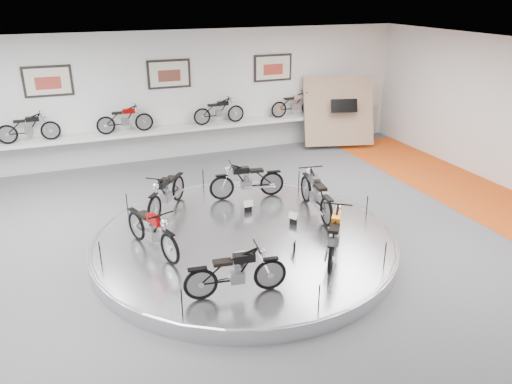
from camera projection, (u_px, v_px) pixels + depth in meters
name	position (u px, v px, depth m)	size (l,w,h in m)	color
floor	(249.00, 254.00, 10.45)	(16.00, 16.00, 0.00)	#525255
ceiling	(248.00, 59.00, 8.93)	(16.00, 16.00, 0.00)	white
wall_back	(170.00, 96.00, 15.71)	(16.00, 16.00, 0.00)	silver
orange_carpet_strip	(498.00, 206.00, 12.75)	(2.40, 12.60, 0.01)	#D9520C
dado_band	(173.00, 141.00, 16.24)	(15.68, 0.04, 1.10)	#BCBCBA
display_platform	(244.00, 242.00, 10.65)	(6.40, 6.40, 0.30)	silver
platform_rim	(244.00, 237.00, 10.60)	(6.40, 6.40, 0.10)	#B2B2BA
shelf	(174.00, 129.00, 15.83)	(11.00, 0.55, 0.10)	silver
poster_left	(48.00, 81.00, 14.22)	(1.35, 0.06, 0.88)	beige
poster_center	(169.00, 74.00, 15.41)	(1.35, 0.06, 0.88)	beige
poster_right	(273.00, 68.00, 16.60)	(1.35, 0.06, 0.88)	beige
display_panel	(338.00, 111.00, 17.12)	(2.40, 0.12, 2.40)	tan
shelf_bike_a	(29.00, 130.00, 14.25)	(1.22, 0.42, 0.73)	black
shelf_bike_b	(125.00, 121.00, 15.16)	(1.22, 0.42, 0.73)	#810202
shelf_bike_c	(219.00, 113.00, 16.18)	(1.22, 0.42, 0.73)	black
shelf_bike_d	(294.00, 106.00, 17.10)	(1.22, 0.42, 0.73)	#A8A8AC
bike_a	(316.00, 193.00, 11.46)	(1.72, 0.61, 1.01)	#A8A8AC
bike_b	(247.00, 180.00, 12.33)	(1.60, 0.56, 0.94)	black
bike_c	(166.00, 192.00, 11.59)	(1.63, 0.58, 0.96)	black
bike_d	(152.00, 230.00, 9.79)	(1.62, 0.57, 0.96)	#810202
bike_e	(236.00, 272.00, 8.40)	(1.52, 0.54, 0.89)	black
bike_f	(335.00, 234.00, 9.62)	(1.62, 0.57, 0.95)	#D46808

